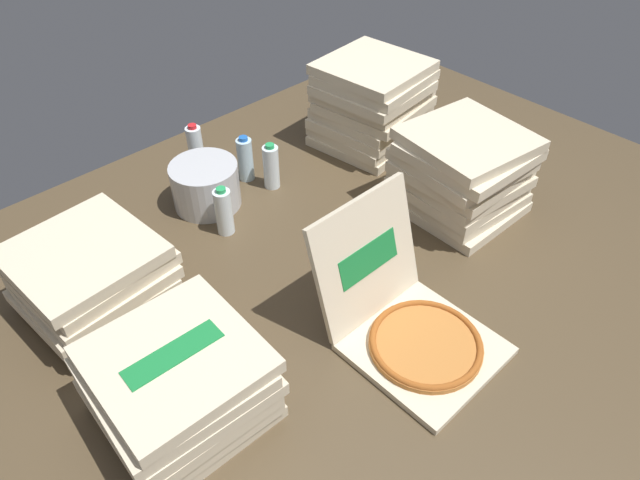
# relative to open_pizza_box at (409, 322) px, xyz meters

# --- Properties ---
(ground_plane) EXTENTS (3.20, 2.40, 0.02)m
(ground_plane) POSITION_rel_open_pizza_box_xyz_m (0.01, 0.30, -0.09)
(ground_plane) COLOR #4C3D28
(open_pizza_box) EXTENTS (0.39, 0.52, 0.40)m
(open_pizza_box) POSITION_rel_open_pizza_box_xyz_m (0.00, 0.00, 0.00)
(open_pizza_box) COLOR beige
(open_pizza_box) RESTS_ON ground_plane
(pizza_stack_right_mid) EXTENTS (0.44, 0.42, 0.25)m
(pizza_stack_right_mid) POSITION_rel_open_pizza_box_xyz_m (-0.64, 0.25, 0.05)
(pizza_stack_right_mid) COLOR beige
(pizza_stack_right_mid) RESTS_ON ground_plane
(pizza_stack_center_far) EXTENTS (0.45, 0.44, 0.25)m
(pizza_stack_center_far) POSITION_rel_open_pizza_box_xyz_m (-0.61, 0.76, 0.05)
(pizza_stack_center_far) COLOR beige
(pizza_stack_center_far) RESTS_ON ground_plane
(pizza_stack_right_near) EXTENTS (0.46, 0.46, 0.37)m
(pizza_stack_right_near) POSITION_rel_open_pizza_box_xyz_m (0.75, 0.85, 0.11)
(pizza_stack_right_near) COLOR beige
(pizza_stack_right_near) RESTS_ON ground_plane
(pizza_stack_left_far) EXTENTS (0.45, 0.45, 0.33)m
(pizza_stack_left_far) POSITION_rel_open_pizza_box_xyz_m (0.63, 0.29, 0.09)
(pizza_stack_left_far) COLOR beige
(pizza_stack_left_far) RESTS_ON ground_plane
(ice_bucket) EXTENTS (0.26, 0.26, 0.18)m
(ice_bucket) POSITION_rel_open_pizza_box_xyz_m (-0.05, 0.97, 0.01)
(ice_bucket) COLOR #B7BABF
(ice_bucket) RESTS_ON ground_plane
(water_bottle_0) EXTENTS (0.06, 0.06, 0.20)m
(water_bottle_0) POSITION_rel_open_pizza_box_xyz_m (-0.10, 0.79, 0.02)
(water_bottle_0) COLOR white
(water_bottle_0) RESTS_ON ground_plane
(water_bottle_1) EXTENTS (0.06, 0.06, 0.20)m
(water_bottle_1) POSITION_rel_open_pizza_box_xyz_m (0.17, 1.01, 0.02)
(water_bottle_1) COLOR silver
(water_bottle_1) RESTS_ON ground_plane
(water_bottle_2) EXTENTS (0.06, 0.06, 0.20)m
(water_bottle_2) POSITION_rel_open_pizza_box_xyz_m (0.21, 0.89, 0.02)
(water_bottle_2) COLOR white
(water_bottle_2) RESTS_ON ground_plane
(water_bottle_3) EXTENTS (0.06, 0.06, 0.20)m
(water_bottle_3) POSITION_rel_open_pizza_box_xyz_m (0.07, 1.22, 0.02)
(water_bottle_3) COLOR white
(water_bottle_3) RESTS_ON ground_plane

